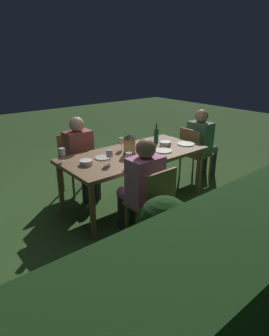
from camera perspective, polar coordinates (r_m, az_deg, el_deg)
The scene contains 24 objects.
ground_plane at distance 4.11m, azimuth 0.00°, elevation -6.60°, with size 16.00×16.00×0.00m, color #385B28.
dining_table at distance 3.84m, azimuth 0.00°, elevation 2.32°, with size 1.96×0.92×0.72m.
chair_side_right_b at distance 3.06m, azimuth 3.74°, elevation -6.76°, with size 0.42×0.40×0.87m.
person_in_pink at distance 3.12m, azimuth 1.36°, elevation -3.01°, with size 0.38×0.47×1.15m.
chair_head_near at distance 4.74m, azimuth 11.60°, elevation 3.18°, with size 0.40×0.42×0.87m.
person_in_green at distance 4.84m, azimuth 13.21°, elevation 5.32°, with size 0.48×0.38×1.15m.
chair_side_left_b at distance 4.35m, azimuth -11.69°, elevation 1.54°, with size 0.42×0.40×0.87m.
person_in_rust at distance 4.14m, azimuth -10.56°, elevation 2.82°, with size 0.38×0.47×1.15m.
lantern_centerpiece at distance 3.74m, azimuth -1.03°, elevation 4.94°, with size 0.15×0.15×0.27m.
green_bottle_on_table at distance 4.26m, azimuth 4.31°, elevation 6.40°, with size 0.07×0.07×0.29m.
wine_glass_a at distance 3.93m, azimuth -2.60°, elevation 5.30°, with size 0.08×0.08×0.17m.
wine_glass_b at distance 3.31m, azimuth -1.14°, elevation 2.20°, with size 0.08×0.08×0.17m.
wine_glass_c at distance 3.58m, azimuth -14.19°, elevation 3.04°, with size 0.08×0.08×0.17m.
wine_glass_d at distance 3.42m, azimuth -4.98°, elevation 2.77°, with size 0.08×0.08×0.17m.
plate_a at distance 4.26m, azimuth 10.14°, elevation 4.72°, with size 0.25×0.25×0.01m, color white.
plate_b at distance 3.64m, azimuth -6.28°, elevation 2.04°, with size 0.21×0.21×0.01m, color silver.
plate_c at distance 3.91m, azimuth 5.72°, elevation 3.42°, with size 0.24×0.24×0.01m, color white.
bowl_olives at distance 3.55m, azimuth 0.47°, elevation 2.02°, with size 0.11×0.11×0.05m.
bowl_bread at distance 3.44m, azimuth -9.57°, elevation 1.13°, with size 0.16×0.16×0.05m.
bowl_salad at distance 4.17m, azimuth 6.14°, elevation 4.87°, with size 0.16×0.16×0.06m.
bowl_dip at distance 4.17m, azimuth 2.75°, elevation 4.89°, with size 0.16×0.16×0.05m.
side_table at distance 1.95m, azimuth 1.46°, elevation -28.81°, with size 0.57×0.57×0.63m.
ice_bucket at distance 1.73m, azimuth 1.58°, elevation -22.21°, with size 0.26×0.26×0.34m.
potted_plant_by_hedge at distance 2.68m, azimuth 5.91°, elevation -12.29°, with size 0.53×0.53×0.77m.
Camera 1 is at (2.31, 2.81, 1.92)m, focal length 30.76 mm.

